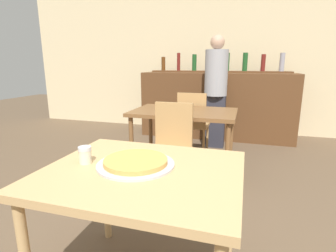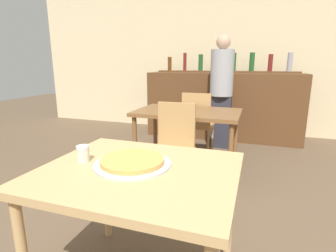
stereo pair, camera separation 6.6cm
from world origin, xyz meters
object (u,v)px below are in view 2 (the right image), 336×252
pizza_tray (133,162)px  person_standing (221,88)px  cheese_shaker (83,154)px  chair_far_side_back (197,121)px  chair_far_side_front (173,143)px

pizza_tray → person_standing: (0.09, 2.82, 0.15)m
cheese_shaker → pizza_tray: bearing=9.8°
chair_far_side_back → cheese_shaker: size_ratio=9.71×
chair_far_side_back → person_standing: bearing=-110.3°
chair_far_side_front → person_standing: (0.22, 1.68, 0.39)m
chair_far_side_back → person_standing: size_ratio=0.54×
chair_far_side_front → pizza_tray: bearing=-83.5°
pizza_tray → person_standing: 2.82m
chair_far_side_back → pizza_tray: chair_far_side_back is taller
pizza_tray → person_standing: person_standing is taller
cheese_shaker → person_standing: 2.89m
pizza_tray → chair_far_side_front: bearing=96.5°
person_standing → chair_far_side_back: bearing=-110.3°
chair_far_side_front → chair_far_side_back: same height
pizza_tray → cheese_shaker: (-0.28, -0.05, 0.03)m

